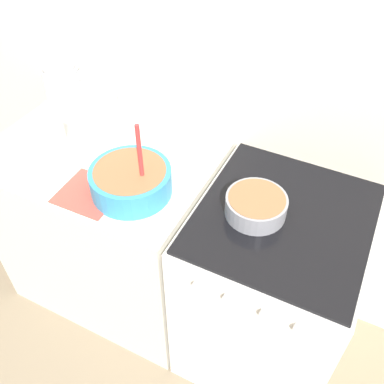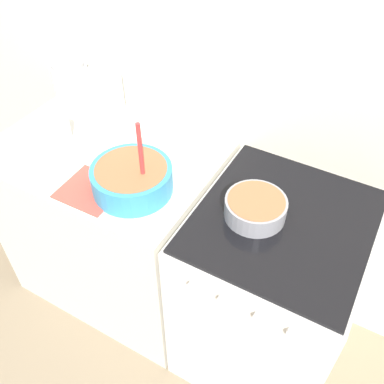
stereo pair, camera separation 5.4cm
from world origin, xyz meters
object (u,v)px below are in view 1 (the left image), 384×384
Objects in this scene: stove at (269,288)px; mixing_bowl at (131,180)px; storage_jar_left at (64,88)px; storage_jar_middle at (99,98)px; tin_can at (57,132)px; baking_pan at (256,205)px.

stove is 0.76m from mixing_bowl.
storage_jar_middle reaches higher than storage_jar_left.
stove is 2.85× the size of mixing_bowl.
storage_jar_middle is at bearing 81.25° from tin_can.
storage_jar_left reaches higher than tin_can.
mixing_bowl is 1.55× the size of storage_jar_left.
mixing_bowl is at bearing -31.74° from storage_jar_left.
storage_jar_middle is 0.26m from tin_can.
storage_jar_left reaches higher than stove.
storage_jar_left is 1.89× the size of tin_can.
stove is 4.41× the size of storage_jar_left.
storage_jar_middle reaches higher than baking_pan.
stove is 8.32× the size of tin_can.
tin_can is (-0.98, -0.02, 0.50)m from stove.
tin_can is at bearing -58.23° from storage_jar_left.
storage_jar_middle is at bearing 137.31° from mixing_bowl.
baking_pan is at bearing -17.54° from storage_jar_middle.
tin_can is at bearing -178.93° from stove.
storage_jar_middle is at bearing 166.07° from stove.
tin_can is at bearing 179.06° from baking_pan.
storage_jar_middle is (0.19, 0.00, 0.00)m from storage_jar_left.
tin_can is (-0.04, -0.25, -0.04)m from storage_jar_middle.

